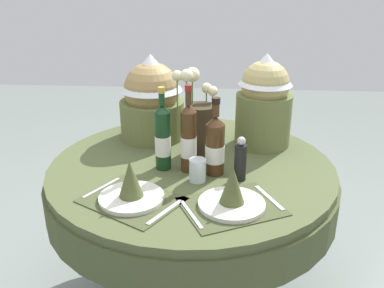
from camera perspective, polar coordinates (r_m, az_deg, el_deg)
dining_table at (r=1.91m, az=-0.07°, el=-6.14°), size 1.26×1.26×0.74m
place_setting_left at (r=1.57m, az=-8.17°, el=-6.01°), size 0.42×0.40×0.16m
place_setting_right at (r=1.52m, az=5.39°, el=-6.86°), size 0.42×0.38×0.16m
flower_vase at (r=1.90m, az=1.04°, el=2.81°), size 0.19×0.17×0.41m
wine_bottle_left at (r=1.72m, az=3.10°, el=-0.19°), size 0.08×0.08×0.33m
wine_bottle_centre at (r=1.74m, az=-0.47°, el=0.75°), size 0.07×0.07×0.37m
wine_bottle_rear at (r=1.77m, az=-3.94°, el=0.86°), size 0.07×0.07×0.35m
tumbler_near_left at (r=1.69m, az=0.75°, el=-3.52°), size 0.07×0.07×0.09m
pepper_mill at (r=1.70m, az=6.51°, el=-2.19°), size 0.05×0.05×0.18m
gift_tub_back_left at (r=2.09m, az=-5.44°, el=6.53°), size 0.32×0.32×0.42m
gift_tub_back_right at (r=2.02m, az=9.69°, el=6.20°), size 0.26×0.26×0.44m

